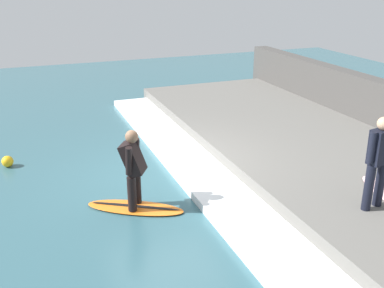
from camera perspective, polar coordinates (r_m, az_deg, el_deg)
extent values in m
plane|color=#335B66|center=(9.63, -3.15, -4.33)|extent=(28.00, 28.00, 0.00)
cube|color=#66635E|center=(11.02, 14.07, -0.49)|extent=(4.40, 12.60, 0.41)
cube|color=white|center=(9.81, 0.65, -3.29)|extent=(1.11, 11.97, 0.16)
ellipsoid|color=orange|center=(8.47, -7.21, -8.01)|extent=(1.85, 1.42, 0.06)
ellipsoid|color=black|center=(8.45, -7.22, -7.82)|extent=(1.49, 0.96, 0.01)
cylinder|color=black|center=(8.43, -7.02, -5.37)|extent=(0.16, 0.16, 0.66)
cylinder|color=black|center=(8.17, -7.64, -6.29)|extent=(0.16, 0.16, 0.66)
cube|color=black|center=(8.04, -7.53, -1.78)|extent=(0.57, 0.56, 0.65)
sphere|color=#846047|center=(7.89, -7.67, 0.94)|extent=(0.23, 0.23, 0.23)
cylinder|color=black|center=(8.22, -7.08, -0.96)|extent=(0.11, 0.20, 0.55)
cylinder|color=black|center=(7.83, -8.03, -2.17)|extent=(0.11, 0.20, 0.55)
cylinder|color=black|center=(8.15, 22.75, -4.65)|extent=(0.15, 0.15, 0.81)
cylinder|color=black|center=(7.93, 21.52, -5.17)|extent=(0.15, 0.15, 0.81)
cube|color=black|center=(7.78, 22.82, -0.31)|extent=(0.41, 0.29, 0.58)
sphere|color=tan|center=(7.66, 23.22, 2.38)|extent=(0.22, 0.22, 0.22)
cylinder|color=black|center=(7.61, 21.91, -0.39)|extent=(0.11, 0.11, 0.51)
sphere|color=yellow|center=(10.94, -22.38, -2.06)|extent=(0.26, 0.26, 0.26)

